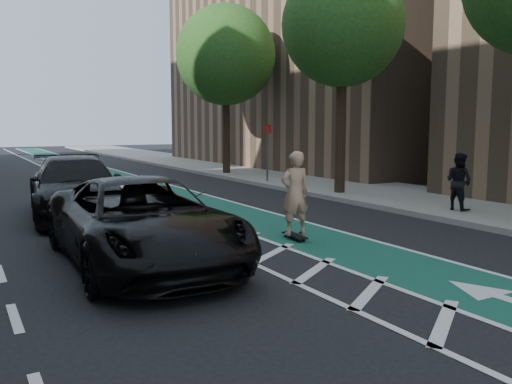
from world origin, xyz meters
TOP-DOWN VIEW (x-y plane):
  - ground at (0.00, 0.00)m, footprint 120.00×120.00m
  - bike_lane at (3.00, 10.00)m, footprint 2.00×90.00m
  - buffer_strip at (1.50, 10.00)m, footprint 1.40×90.00m
  - sidewalk_right at (9.50, 10.00)m, footprint 5.00×90.00m
  - curb_right at (7.05, 10.00)m, footprint 0.12×90.00m
  - building_right_far at (17.50, 20.00)m, footprint 14.00×22.00m
  - tree_r_c at (7.90, 8.00)m, footprint 4.20×4.20m
  - tree_r_d at (7.90, 16.00)m, footprint 4.20×4.20m
  - sign_post at (7.60, 12.00)m, footprint 0.35×0.08m
  - skateboard at (2.59, 2.29)m, footprint 0.33×0.85m
  - skateboarder at (2.59, 2.29)m, footprint 0.70×0.50m
  - suv_near at (-0.94, 1.85)m, footprint 2.66×5.60m
  - suv_far at (-0.94, 7.69)m, footprint 2.83×5.79m
  - pedestrian at (8.25, 2.77)m, footprint 0.64×0.80m

SIDE VIEW (x-z plane):
  - ground at x=0.00m, z-range 0.00..0.00m
  - buffer_strip at x=1.50m, z-range 0.00..0.01m
  - bike_lane at x=3.00m, z-range 0.00..0.01m
  - sidewalk_right at x=9.50m, z-range 0.00..0.15m
  - curb_right at x=7.05m, z-range 0.00..0.16m
  - skateboard at x=2.59m, z-range 0.03..0.15m
  - suv_near at x=-0.94m, z-range 0.00..1.54m
  - suv_far at x=-0.94m, z-range 0.00..1.62m
  - pedestrian at x=8.25m, z-range 0.15..1.72m
  - skateboarder at x=2.59m, z-range 0.11..1.92m
  - sign_post at x=7.60m, z-range 0.11..2.59m
  - tree_r_c at x=7.90m, z-range 1.82..9.72m
  - tree_r_d at x=7.90m, z-range 1.82..9.72m
  - building_right_far at x=17.50m, z-range 0.00..19.00m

